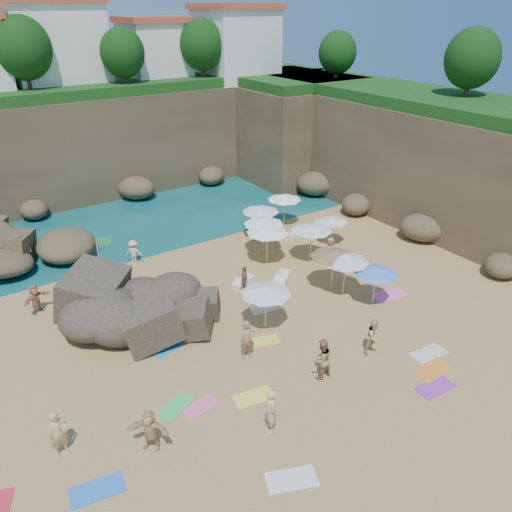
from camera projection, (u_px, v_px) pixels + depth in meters
ground at (256, 324)px, 25.14m from camera, size 120.00×120.00×0.00m
seawater at (80, 174)px, 47.32m from camera, size 120.00×120.00×0.00m
cliff_back at (113, 140)px, 42.82m from camera, size 44.00×8.00×8.00m
cliff_right at (401, 154)px, 38.75m from camera, size 8.00×30.00×8.00m
cliff_corner at (287, 129)px, 46.62m from camera, size 10.00×12.00×8.00m
clifftop_buildings at (109, 48)px, 40.62m from camera, size 28.48×9.48×7.00m
clifftop_trees at (162, 52)px, 36.88m from camera, size 35.60×23.82×4.40m
rock_outcrop at (158, 316)px, 25.73m from camera, size 7.76×6.26×2.83m
flag_pole at (102, 262)px, 25.89m from camera, size 0.74×0.21×3.83m
parasol_0 at (267, 230)px, 30.10m from camera, size 2.54×2.54×2.40m
parasol_1 at (260, 209)px, 33.31m from camera, size 2.48×2.48×2.35m
parasol_2 at (284, 197)px, 35.52m from camera, size 2.42×2.42×2.29m
parasol_3 at (333, 220)px, 32.77m from camera, size 2.01×2.01×1.90m
parasol_4 at (387, 189)px, 37.77m from camera, size 2.14×2.14×2.02m
parasol_5 at (312, 228)px, 30.38m from camera, size 2.56×2.56×2.42m
parasol_6 at (334, 253)px, 27.20m from camera, size 2.58×2.58×2.44m
parasol_7 at (264, 221)px, 31.28m from camera, size 2.56×2.56×2.42m
parasol_9 at (266, 290)px, 23.88m from camera, size 2.48×2.48×2.35m
parasol_10 at (376, 271)px, 25.93m from camera, size 2.29×2.29×2.16m
parasol_11 at (346, 258)px, 26.77m from camera, size 2.53×2.53×2.39m
lounger_0 at (244, 282)px, 28.69m from camera, size 1.74×1.19×0.26m
lounger_1 at (265, 228)px, 35.53m from camera, size 1.79×1.18×0.26m
lounger_2 at (324, 224)px, 36.22m from camera, size 1.74×0.62×0.27m
lounger_3 at (266, 307)px, 26.28m from camera, size 1.77×0.77×0.27m
lounger_4 at (291, 236)px, 34.36m from camera, size 1.64×0.67×0.25m
lounger_5 at (282, 279)px, 28.87m from camera, size 1.98×1.84×0.32m
towel_0 at (97, 490)px, 16.50m from camera, size 1.89×1.15×0.03m
towel_1 at (201, 407)px, 19.93m from camera, size 1.57×0.97×0.03m
towel_3 at (175, 407)px, 19.91m from camera, size 1.75×1.36×0.03m
towel_4 at (263, 341)px, 23.81m from camera, size 1.68×1.20×0.03m
towel_5 at (292, 479)px, 16.88m from camera, size 1.94×1.46×0.03m
towel_6 at (435, 387)px, 20.93m from camera, size 1.76×0.96×0.03m
towel_8 at (169, 346)px, 23.44m from camera, size 1.92×1.31×0.03m
towel_9 at (390, 295)px, 27.59m from camera, size 2.10×1.33×0.03m
towel_10 at (433, 370)px, 21.90m from camera, size 1.80×0.97×0.03m
towel_12 at (254, 397)px, 20.43m from camera, size 1.77×1.08×0.03m
towel_13 at (429, 353)px, 22.96m from camera, size 1.77×1.01×0.03m
person_stand_0 at (58, 433)px, 17.49m from camera, size 0.74×0.55×1.87m
person_stand_1 at (322, 359)px, 21.12m from camera, size 0.95×0.76×1.92m
person_stand_2 at (134, 252)px, 30.71m from camera, size 1.02×0.94×1.53m
person_stand_3 at (245, 279)px, 27.60m from camera, size 0.83×1.00×1.59m
person_stand_4 at (330, 251)px, 30.54m from camera, size 0.97×0.90×1.76m
person_stand_5 at (36, 299)px, 25.69m from camera, size 1.55×1.04×1.63m
person_stand_6 at (270, 411)px, 18.45m from camera, size 0.63×0.78×1.86m
person_lie_3 at (151, 443)px, 18.02m from camera, size 2.28×2.27×0.45m
person_lie_4 at (247, 353)px, 22.66m from camera, size 1.13×2.00×0.45m
person_lie_5 at (372, 346)px, 22.93m from camera, size 1.00×1.79×0.65m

